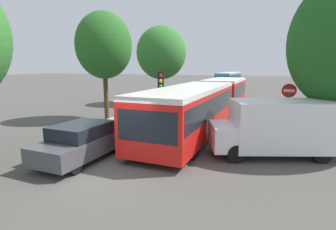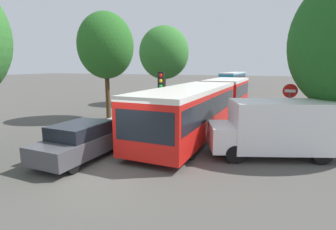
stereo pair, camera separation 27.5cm
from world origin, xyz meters
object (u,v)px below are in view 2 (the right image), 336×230
object	(u,v)px
queued_car_tan	(209,91)
no_entry_sign	(289,103)
tree_left_mid	(106,46)
tree_left_far	(164,53)
queued_car_blue	(180,104)
queued_car_black	(221,87)
queued_car_silver	(143,117)
white_van	(277,127)
direction_sign_post	(332,91)
articulated_bus	(209,100)
traffic_light	(161,89)
queued_car_graphite	(82,141)
queued_car_white	(200,96)
city_bus_rear	(233,78)

from	to	relation	value
queued_car_tan	no_entry_sign	distance (m)	18.43
tree_left_mid	tree_left_far	bearing A→B (deg)	85.24
queued_car_blue	queued_car_black	world-z (taller)	queued_car_black
tree_left_far	tree_left_mid	bearing A→B (deg)	-94.76
queued_car_silver	tree_left_far	size ratio (longest dim) A/B	0.59
white_van	direction_sign_post	xyz separation A→B (m)	(2.24, 2.45, 1.33)
queued_car_tan	tree_left_mid	bearing A→B (deg)	169.53
articulated_bus	tree_left_far	size ratio (longest dim) A/B	2.37
queued_car_tan	white_van	world-z (taller)	white_van
traffic_light	no_entry_sign	distance (m)	6.52
queued_car_graphite	white_van	distance (m)	7.92
articulated_bus	white_van	world-z (taller)	articulated_bus
queued_car_black	queued_car_white	bearing A→B (deg)	-176.87
queued_car_blue	direction_sign_post	world-z (taller)	direction_sign_post
tree_left_mid	queued_car_blue	bearing A→B (deg)	49.35
white_van	tree_left_mid	size ratio (longest dim) A/B	0.74
articulated_bus	queued_car_black	distance (m)	21.00
direction_sign_post	traffic_light	bearing A→B (deg)	18.03
queued_car_white	queued_car_tan	size ratio (longest dim) A/B	1.02
no_entry_sign	direction_sign_post	world-z (taller)	direction_sign_post
no_entry_sign	direction_sign_post	xyz separation A→B (m)	(1.67, -0.64, 0.69)
queued_car_graphite	tree_left_far	bearing A→B (deg)	13.41
articulated_bus	queued_car_graphite	xyz separation A→B (m)	(-3.26, -8.54, -0.78)
city_bus_rear	traffic_light	size ratio (longest dim) A/B	3.48
queued_car_graphite	tree_left_mid	bearing A→B (deg)	29.70
articulated_bus	queued_car_tan	xyz separation A→B (m)	(-3.19, 14.31, -0.78)
articulated_bus	queued_car_black	xyz separation A→B (m)	(-2.95, 20.78, -0.74)
queued_car_silver	queued_car_white	xyz separation A→B (m)	(0.27, 12.17, -0.02)
queued_car_tan	queued_car_black	bearing A→B (deg)	0.88
queued_car_graphite	queued_car_white	distance (m)	17.41
queued_car_black	tree_left_mid	size ratio (longest dim) A/B	0.61
queued_car_graphite	traffic_light	distance (m)	4.95
queued_car_tan	articulated_bus	bearing A→B (deg)	-164.47
queued_car_tan	no_entry_sign	bearing A→B (deg)	-152.03
queued_car_tan	traffic_light	bearing A→B (deg)	-172.24
queued_car_black	tree_left_far	bearing A→B (deg)	169.35
city_bus_rear	queued_car_black	size ratio (longest dim) A/B	2.64
queued_car_blue	articulated_bus	bearing A→B (deg)	-133.19
queued_car_white	no_entry_sign	size ratio (longest dim) A/B	1.55
queued_car_blue	direction_sign_post	distance (m)	11.36
articulated_bus	queued_car_white	size ratio (longest dim) A/B	4.08
queued_car_blue	traffic_light	distance (m)	7.77
traffic_light	direction_sign_post	xyz separation A→B (m)	(7.89, 1.21, 0.07)
queued_car_graphite	queued_car_tan	bearing A→B (deg)	2.80
queued_car_silver	white_van	xyz separation A→B (m)	(7.20, -2.14, 0.47)
articulated_bus	tree_left_far	xyz separation A→B (m)	(-6.19, 7.41, 3.44)
queued_car_silver	queued_car_blue	bearing A→B (deg)	1.91
articulated_bus	queued_car_silver	xyz separation A→B (m)	(-3.19, -3.31, -0.75)
queued_car_blue	tree_left_far	world-z (taller)	tree_left_far
queued_car_black	no_entry_sign	size ratio (longest dim) A/B	1.59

